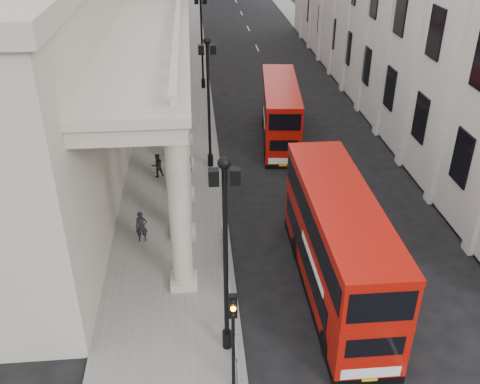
{
  "coord_description": "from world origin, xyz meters",
  "views": [
    {
      "loc": [
        -1.46,
        -11.36,
        15.85
      ],
      "look_at": [
        0.57,
        11.37,
        2.93
      ],
      "focal_mm": 40.0,
      "sensor_mm": 36.0,
      "label": 1
    }
  ],
  "objects_px": {
    "lamp_post_mid": "(208,96)",
    "pedestrian_c": "(186,159)",
    "bus_near": "(338,243)",
    "pedestrian_a": "(141,227)",
    "lamp_post_south": "(226,247)",
    "traffic_light": "(233,326)",
    "pedestrian_b": "(157,165)",
    "bus_far": "(280,111)",
    "lamp_post_north": "(202,34)"
  },
  "relations": [
    {
      "from": "bus_far",
      "to": "pedestrian_b",
      "type": "relative_size",
      "value": 6.4
    },
    {
      "from": "bus_near",
      "to": "pedestrian_b",
      "type": "distance_m",
      "value": 14.37
    },
    {
      "from": "traffic_light",
      "to": "pedestrian_a",
      "type": "distance_m",
      "value": 10.74
    },
    {
      "from": "pedestrian_b",
      "to": "traffic_light",
      "type": "bearing_deg",
      "value": 80.17
    },
    {
      "from": "traffic_light",
      "to": "bus_near",
      "type": "bearing_deg",
      "value": 46.79
    },
    {
      "from": "bus_near",
      "to": "bus_far",
      "type": "xyz_separation_m",
      "value": [
        0.11,
        16.82,
        -0.34
      ]
    },
    {
      "from": "lamp_post_mid",
      "to": "pedestrian_c",
      "type": "bearing_deg",
      "value": -154.12
    },
    {
      "from": "lamp_post_mid",
      "to": "traffic_light",
      "type": "xyz_separation_m",
      "value": [
        0.1,
        -18.02,
        -1.8
      ]
    },
    {
      "from": "traffic_light",
      "to": "pedestrian_c",
      "type": "height_order",
      "value": "traffic_light"
    },
    {
      "from": "lamp_post_south",
      "to": "pedestrian_a",
      "type": "relative_size",
      "value": 4.99
    },
    {
      "from": "pedestrian_c",
      "to": "lamp_post_mid",
      "type": "bearing_deg",
      "value": 50.68
    },
    {
      "from": "pedestrian_b",
      "to": "pedestrian_c",
      "type": "relative_size",
      "value": 0.85
    },
    {
      "from": "lamp_post_north",
      "to": "bus_near",
      "type": "relative_size",
      "value": 0.75
    },
    {
      "from": "bus_near",
      "to": "bus_far",
      "type": "distance_m",
      "value": 16.82
    },
    {
      "from": "bus_far",
      "to": "pedestrian_a",
      "type": "height_order",
      "value": "bus_far"
    },
    {
      "from": "lamp_post_north",
      "to": "pedestrian_c",
      "type": "relative_size",
      "value": 4.58
    },
    {
      "from": "pedestrian_a",
      "to": "traffic_light",
      "type": "bearing_deg",
      "value": -70.19
    },
    {
      "from": "lamp_post_south",
      "to": "pedestrian_c",
      "type": "xyz_separation_m",
      "value": [
        -1.57,
        15.24,
        -3.88
      ]
    },
    {
      "from": "bus_near",
      "to": "pedestrian_a",
      "type": "bearing_deg",
      "value": 153.29
    },
    {
      "from": "traffic_light",
      "to": "pedestrian_b",
      "type": "bearing_deg",
      "value": 101.62
    },
    {
      "from": "traffic_light",
      "to": "pedestrian_b",
      "type": "xyz_separation_m",
      "value": [
        -3.46,
        16.81,
        -2.22
      ]
    },
    {
      "from": "bus_near",
      "to": "pedestrian_c",
      "type": "xyz_separation_m",
      "value": [
        -6.63,
        11.98,
        -1.49
      ]
    },
    {
      "from": "lamp_post_south",
      "to": "lamp_post_mid",
      "type": "bearing_deg",
      "value": 90.0
    },
    {
      "from": "bus_near",
      "to": "pedestrian_b",
      "type": "height_order",
      "value": "bus_near"
    },
    {
      "from": "pedestrian_a",
      "to": "pedestrian_c",
      "type": "relative_size",
      "value": 0.92
    },
    {
      "from": "pedestrian_a",
      "to": "lamp_post_north",
      "type": "bearing_deg",
      "value": 78.87
    },
    {
      "from": "traffic_light",
      "to": "bus_near",
      "type": "height_order",
      "value": "bus_near"
    },
    {
      "from": "traffic_light",
      "to": "bus_near",
      "type": "xyz_separation_m",
      "value": [
        4.95,
        5.27,
        -0.59
      ]
    },
    {
      "from": "bus_far",
      "to": "pedestrian_c",
      "type": "relative_size",
      "value": 5.41
    },
    {
      "from": "pedestrian_c",
      "to": "lamp_post_north",
      "type": "bearing_deg",
      "value": 109.44
    },
    {
      "from": "lamp_post_south",
      "to": "pedestrian_b",
      "type": "xyz_separation_m",
      "value": [
        -3.36,
        14.8,
        -4.02
      ]
    },
    {
      "from": "bus_far",
      "to": "pedestrian_c",
      "type": "xyz_separation_m",
      "value": [
        -6.74,
        -4.83,
        -1.15
      ]
    },
    {
      "from": "bus_near",
      "to": "pedestrian_a",
      "type": "xyz_separation_m",
      "value": [
        -8.89,
        4.49,
        -1.56
      ]
    },
    {
      "from": "lamp_post_mid",
      "to": "traffic_light",
      "type": "relative_size",
      "value": 1.93
    },
    {
      "from": "lamp_post_north",
      "to": "bus_near",
      "type": "xyz_separation_m",
      "value": [
        5.05,
        -28.75,
        -2.4
      ]
    },
    {
      "from": "lamp_post_mid",
      "to": "bus_far",
      "type": "height_order",
      "value": "lamp_post_mid"
    },
    {
      "from": "traffic_light",
      "to": "bus_far",
      "type": "bearing_deg",
      "value": 77.09
    },
    {
      "from": "lamp_post_mid",
      "to": "pedestrian_c",
      "type": "relative_size",
      "value": 4.58
    },
    {
      "from": "lamp_post_mid",
      "to": "lamp_post_north",
      "type": "relative_size",
      "value": 1.0
    },
    {
      "from": "traffic_light",
      "to": "lamp_post_south",
      "type": "bearing_deg",
      "value": 92.84
    },
    {
      "from": "bus_near",
      "to": "pedestrian_a",
      "type": "distance_m",
      "value": 10.08
    },
    {
      "from": "lamp_post_south",
      "to": "bus_near",
      "type": "relative_size",
      "value": 0.75
    },
    {
      "from": "pedestrian_b",
      "to": "lamp_post_south",
      "type": "bearing_deg",
      "value": 81.34
    },
    {
      "from": "lamp_post_north",
      "to": "pedestrian_c",
      "type": "height_order",
      "value": "lamp_post_north"
    },
    {
      "from": "pedestrian_b",
      "to": "pedestrian_c",
      "type": "distance_m",
      "value": 1.84
    },
    {
      "from": "traffic_light",
      "to": "pedestrian_c",
      "type": "bearing_deg",
      "value": 95.54
    },
    {
      "from": "lamp_post_mid",
      "to": "bus_far",
      "type": "bearing_deg",
      "value": 38.24
    },
    {
      "from": "lamp_post_north",
      "to": "bus_near",
      "type": "height_order",
      "value": "lamp_post_north"
    },
    {
      "from": "lamp_post_mid",
      "to": "pedestrian_a",
      "type": "height_order",
      "value": "lamp_post_mid"
    },
    {
      "from": "bus_far",
      "to": "pedestrian_c",
      "type": "height_order",
      "value": "bus_far"
    }
  ]
}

